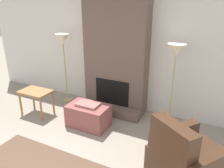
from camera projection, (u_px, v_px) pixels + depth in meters
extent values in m
cube|color=silver|center=(120.00, 53.00, 5.00)|extent=(7.77, 0.06, 2.60)
cube|color=brown|center=(116.00, 55.00, 4.81)|extent=(1.44, 0.38, 2.60)
cube|color=brown|center=(109.00, 110.00, 4.98)|extent=(1.44, 0.27, 0.19)
cube|color=black|center=(112.00, 92.00, 4.94)|extent=(0.81, 0.02, 0.58)
cube|color=#8C4C47|center=(88.00, 116.00, 4.47)|extent=(0.83, 0.53, 0.46)
cube|color=#A56660|center=(88.00, 104.00, 4.38)|extent=(0.45, 0.29, 0.05)
cube|color=#422819|center=(189.00, 165.00, 3.14)|extent=(1.26, 1.29, 0.46)
cube|color=#422819|center=(171.00, 158.00, 2.87)|extent=(0.67, 0.56, 1.02)
cube|color=#422819|center=(173.00, 146.00, 3.38)|extent=(0.64, 0.81, 0.66)
cube|color=#9E7042|center=(35.00, 92.00, 4.85)|extent=(0.69, 0.46, 0.04)
cylinder|color=#9E7042|center=(21.00, 104.00, 4.92)|extent=(0.04, 0.04, 0.51)
cylinder|color=#9E7042|center=(41.00, 109.00, 4.67)|extent=(0.04, 0.04, 0.51)
cylinder|color=#9E7042|center=(33.00, 97.00, 5.24)|extent=(0.04, 0.04, 0.51)
cylinder|color=#9E7042|center=(53.00, 102.00, 4.99)|extent=(0.04, 0.04, 0.51)
cylinder|color=tan|center=(68.00, 100.00, 5.69)|extent=(0.23, 0.23, 0.02)
cylinder|color=tan|center=(65.00, 73.00, 5.42)|extent=(0.03, 0.03, 1.46)
cone|color=silver|center=(63.00, 39.00, 5.11)|extent=(0.35, 0.35, 0.23)
cylinder|color=tan|center=(169.00, 123.00, 4.60)|extent=(0.23, 0.23, 0.02)
cylinder|color=tan|center=(172.00, 91.00, 4.34)|extent=(0.03, 0.03, 1.45)
cone|color=silver|center=(176.00, 50.00, 4.03)|extent=(0.35, 0.35, 0.23)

